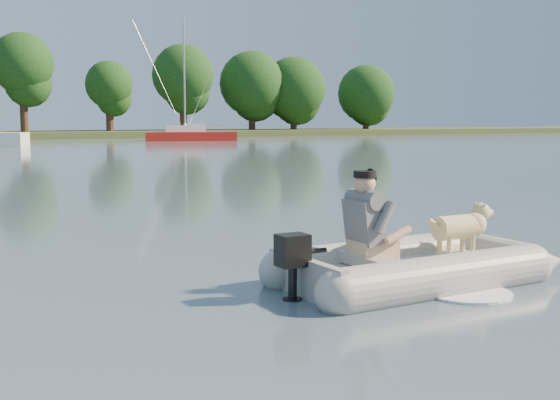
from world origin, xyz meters
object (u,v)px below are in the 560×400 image
dinghy (418,230)px  dog (456,231)px  man (366,218)px  sailboat (190,135)px

dinghy → dog: dinghy is taller
man → dog: man is taller
dinghy → sailboat: sailboat is taller
man → dinghy: bearing=-4.2°
man → sailboat: 49.46m
sailboat → man: bearing=-91.7°
dog → sailboat: bearing=71.0°
man → dog: (1.29, 0.07, -0.25)m
dinghy → dog: bearing=4.6°
man → dog: size_ratio=1.16×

